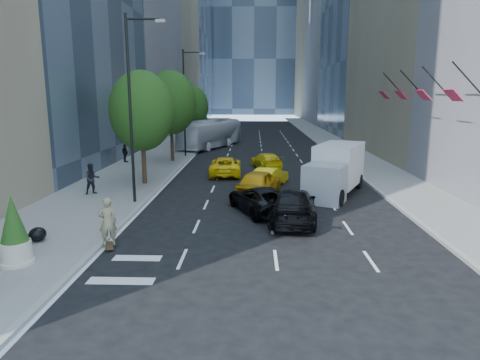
{
  "coord_description": "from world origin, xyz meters",
  "views": [
    {
      "loc": [
        0.16,
        -19.02,
        6.05
      ],
      "look_at": [
        -0.57,
        3.08,
        1.6
      ],
      "focal_mm": 32.0,
      "sensor_mm": 36.0,
      "label": 1
    }
  ],
  "objects_px": {
    "black_sedan_lincoln": "(260,199)",
    "planter_shrub": "(14,232)",
    "skateboarder": "(108,225)",
    "black_sedan_mercedes": "(293,205)",
    "box_truck": "(335,170)",
    "city_bus": "(211,134)"
  },
  "relations": [
    {
      "from": "black_sedan_mercedes",
      "to": "planter_shrub",
      "type": "distance_m",
      "value": 11.9
    },
    {
      "from": "box_truck",
      "to": "planter_shrub",
      "type": "height_order",
      "value": "box_truck"
    },
    {
      "from": "black_sedan_lincoln",
      "to": "planter_shrub",
      "type": "distance_m",
      "value": 11.63
    },
    {
      "from": "black_sedan_lincoln",
      "to": "planter_shrub",
      "type": "relative_size",
      "value": 1.93
    },
    {
      "from": "box_truck",
      "to": "black_sedan_lincoln",
      "type": "bearing_deg",
      "value": -113.3
    },
    {
      "from": "black_sedan_lincoln",
      "to": "skateboarder",
      "type": "bearing_deg",
      "value": 19.87
    },
    {
      "from": "black_sedan_mercedes",
      "to": "planter_shrub",
      "type": "relative_size",
      "value": 2.18
    },
    {
      "from": "skateboarder",
      "to": "city_bus",
      "type": "relative_size",
      "value": 0.17
    },
    {
      "from": "black_sedan_mercedes",
      "to": "box_truck",
      "type": "height_order",
      "value": "box_truck"
    },
    {
      "from": "city_bus",
      "to": "box_truck",
      "type": "distance_m",
      "value": 25.07
    },
    {
      "from": "planter_shrub",
      "to": "skateboarder",
      "type": "bearing_deg",
      "value": 37.4
    },
    {
      "from": "skateboarder",
      "to": "box_truck",
      "type": "distance_m",
      "value": 14.54
    },
    {
      "from": "black_sedan_lincoln",
      "to": "black_sedan_mercedes",
      "type": "xyz_separation_m",
      "value": [
        1.55,
        -1.67,
        0.12
      ]
    },
    {
      "from": "city_bus",
      "to": "planter_shrub",
      "type": "height_order",
      "value": "city_bus"
    },
    {
      "from": "black_sedan_lincoln",
      "to": "box_truck",
      "type": "distance_m",
      "value": 6.26
    },
    {
      "from": "skateboarder",
      "to": "black_sedan_lincoln",
      "type": "distance_m",
      "value": 8.34
    },
    {
      "from": "black_sedan_lincoln",
      "to": "planter_shrub",
      "type": "xyz_separation_m",
      "value": [
        -8.72,
        -7.67,
        0.67
      ]
    },
    {
      "from": "skateboarder",
      "to": "box_truck",
      "type": "relative_size",
      "value": 0.29
    },
    {
      "from": "skateboarder",
      "to": "black_sedan_mercedes",
      "type": "bearing_deg",
      "value": -174.03
    },
    {
      "from": "skateboarder",
      "to": "black_sedan_lincoln",
      "type": "relative_size",
      "value": 0.41
    },
    {
      "from": "planter_shrub",
      "to": "black_sedan_mercedes",
      "type": "bearing_deg",
      "value": 30.31
    },
    {
      "from": "black_sedan_lincoln",
      "to": "black_sedan_mercedes",
      "type": "relative_size",
      "value": 0.88
    }
  ]
}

